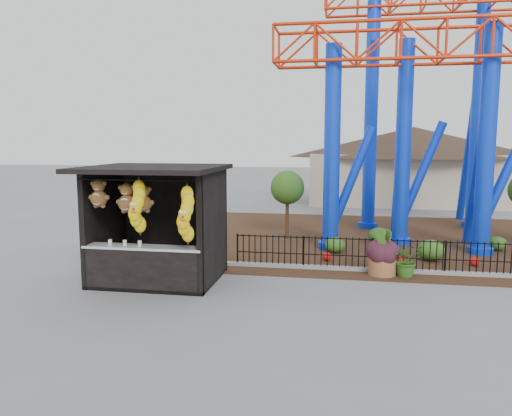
% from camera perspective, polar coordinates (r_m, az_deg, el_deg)
% --- Properties ---
extents(ground, '(120.00, 120.00, 0.00)m').
position_cam_1_polar(ground, '(12.22, 0.47, -10.31)').
color(ground, slate).
rests_on(ground, ground).
extents(mulch_bed, '(18.00, 12.00, 0.02)m').
position_cam_1_polar(mulch_bed, '(19.94, 15.83, -3.50)').
color(mulch_bed, '#331E11').
rests_on(mulch_bed, ground).
extents(curb, '(18.00, 0.18, 0.12)m').
position_cam_1_polar(curb, '(15.08, 17.73, -6.95)').
color(curb, gray).
rests_on(curb, ground).
extents(prize_booth, '(3.50, 3.40, 3.12)m').
position_cam_1_polar(prize_booth, '(13.50, -11.46, -2.06)').
color(prize_booth, black).
rests_on(prize_booth, ground).
extents(picket_fence, '(12.20, 0.06, 1.00)m').
position_cam_1_polar(picket_fence, '(15.13, 21.19, -5.35)').
color(picket_fence, black).
rests_on(picket_fence, ground).
extents(roller_coaster, '(11.00, 6.37, 10.82)m').
position_cam_1_polar(roller_coaster, '(20.13, 19.73, 14.87)').
color(roller_coaster, '#0D36E1').
rests_on(roller_coaster, ground).
extents(terracotta_planter, '(0.93, 0.93, 0.56)m').
position_cam_1_polar(terracotta_planter, '(14.63, 14.21, -6.38)').
color(terracotta_planter, '#9A5D38').
rests_on(terracotta_planter, ground).
extents(planter_foliage, '(0.70, 0.70, 0.64)m').
position_cam_1_polar(planter_foliage, '(14.50, 14.29, -4.07)').
color(planter_foliage, '#32141E').
rests_on(planter_foliage, terracotta_planter).
extents(potted_plant, '(1.01, 0.93, 0.94)m').
position_cam_1_polar(potted_plant, '(14.60, 16.87, -5.74)').
color(potted_plant, '#204F17').
rests_on(potted_plant, ground).
extents(landscaping, '(7.72, 3.69, 0.66)m').
position_cam_1_polar(landscaping, '(17.59, 18.79, -4.12)').
color(landscaping, '#2C5318').
rests_on(landscaping, mulch_bed).
extents(pavilion, '(15.00, 15.00, 4.80)m').
position_cam_1_polar(pavilion, '(31.74, 17.48, 6.07)').
color(pavilion, '#BFAD8C').
rests_on(pavilion, ground).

